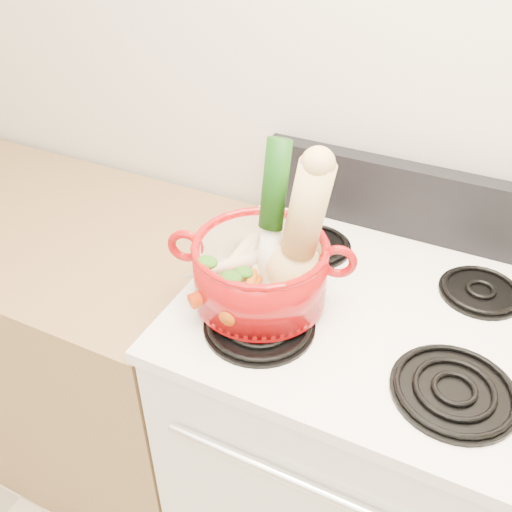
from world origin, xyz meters
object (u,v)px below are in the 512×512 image
at_px(dutch_oven, 260,271).
at_px(squash, 299,228).
at_px(stove_body, 351,447).
at_px(leek, 270,216).

distance_m(dutch_oven, squash, 0.13).
xyz_separation_m(stove_body, squash, (-0.15, -0.07, 0.68)).
bearing_deg(stove_body, dutch_oven, -156.89).
relative_size(dutch_oven, squash, 0.92).
bearing_deg(stove_body, squash, -157.01).
distance_m(squash, leek, 0.06).
bearing_deg(dutch_oven, squash, 7.21).
height_order(dutch_oven, leek, leek).
bearing_deg(leek, stove_body, 17.56).
relative_size(squash, leek, 0.91).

